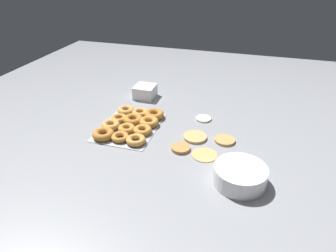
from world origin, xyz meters
name	(u,v)px	position (x,y,z in m)	size (l,w,h in m)	color
ground_plane	(184,135)	(0.00, 0.00, 0.00)	(3.00, 3.00, 0.00)	gray
pancake_0	(203,119)	(-0.19, 0.06, 0.01)	(0.08, 0.08, 0.01)	silver
pancake_1	(205,154)	(0.14, 0.13, 0.00)	(0.12, 0.12, 0.01)	tan
pancake_2	(225,140)	(0.00, 0.20, 0.01)	(0.10, 0.10, 0.01)	tan
pancake_3	(195,137)	(0.01, 0.06, 0.01)	(0.11, 0.11, 0.01)	tan
pancake_4	(181,148)	(0.13, 0.02, 0.01)	(0.09, 0.09, 0.02)	#B27F42
donut_tray	(131,124)	(0.00, -0.28, 0.02)	(0.38, 0.29, 0.04)	#ADAFB5
batter_bowl	(240,175)	(0.29, 0.30, 0.04)	(0.21, 0.21, 0.07)	white
container_stack	(145,92)	(-0.37, -0.34, 0.04)	(0.13, 0.12, 0.08)	white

